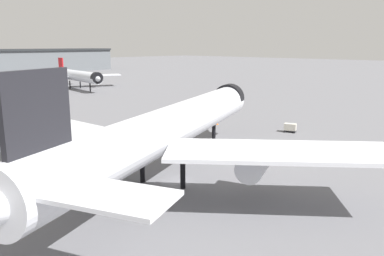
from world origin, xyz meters
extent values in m
plane|color=slate|center=(0.00, 0.00, 0.00)|extent=(900.00, 900.00, 0.00)
cylinder|color=silver|center=(0.54, 1.24, 7.22)|extent=(53.46, 25.88, 5.56)
cone|color=silver|center=(26.23, 11.61, 7.22)|extent=(7.71, 7.34, 5.45)
cylinder|color=black|center=(25.19, 11.19, 7.64)|extent=(4.42, 6.14, 5.61)
cube|color=silver|center=(-9.11, 13.79, 6.53)|extent=(10.57, 25.49, 0.44)
cylinder|color=#B7BAC1|center=(-6.76, 11.51, 4.70)|extent=(8.34, 5.74, 3.06)
cube|color=silver|center=(2.29, -14.49, 6.53)|extent=(22.81, 24.80, 0.44)
cylinder|color=#B7BAC1|center=(2.41, -11.21, 4.70)|extent=(8.34, 5.74, 3.06)
cube|color=black|center=(-21.04, -7.46, 11.67)|extent=(6.37, 3.00, 8.89)
cube|color=silver|center=(-19.69, -13.79, 7.78)|extent=(8.36, 11.11, 0.33)
cylinder|color=black|center=(16.98, 7.88, 2.22)|extent=(0.67, 0.67, 4.45)
cylinder|color=black|center=(-3.13, 2.91, 2.22)|extent=(0.67, 0.67, 4.45)
cylinder|color=black|center=(-0.94, -2.50, 2.22)|extent=(0.67, 0.67, 4.45)
cylinder|color=silver|center=(47.58, 109.46, 5.55)|extent=(9.67, 41.27, 4.27)
cone|color=silver|center=(44.86, 89.10, 5.55)|extent=(4.77, 5.21, 4.19)
cone|color=silver|center=(50.31, 129.81, 5.55)|extent=(4.76, 6.04, 4.06)
cylinder|color=black|center=(44.98, 89.95, 5.87)|extent=(4.53, 2.48, 4.31)
cube|color=silver|center=(59.28, 111.09, 5.02)|extent=(19.51, 13.91, 0.34)
cylinder|color=#B7BAC1|center=(56.95, 110.40, 3.61)|extent=(3.09, 6.01, 2.35)
cube|color=silver|center=(36.73, 114.10, 5.02)|extent=(19.36, 9.80, 0.34)
cylinder|color=#B7BAC1|center=(38.80, 112.83, 3.61)|extent=(3.09, 6.01, 2.35)
cube|color=red|center=(49.87, 126.56, 8.97)|extent=(1.08, 4.94, 6.83)
cube|color=silver|center=(54.70, 126.74, 5.98)|extent=(7.82, 4.64, 0.26)
cube|color=silver|center=(45.26, 128.00, 5.98)|extent=(7.82, 4.64, 0.26)
cylinder|color=black|center=(45.84, 96.43, 1.71)|extent=(0.51, 0.51, 3.42)
cylinder|color=black|center=(50.08, 111.20, 1.71)|extent=(0.51, 0.51, 3.42)
cylinder|color=black|center=(45.63, 111.79, 1.71)|extent=(0.51, 0.51, 3.42)
cube|color=black|center=(37.25, 4.28, 0.32)|extent=(2.27, 2.78, 0.20)
cube|color=beige|center=(37.25, 4.28, 1.12)|extent=(2.27, 2.78, 1.40)
sphere|color=black|center=(36.20, 4.90, 0.22)|extent=(0.44, 0.44, 0.44)
sphere|color=black|center=(37.60, 5.44, 0.22)|extent=(0.44, 0.44, 0.44)
sphere|color=black|center=(36.90, 3.11, 0.22)|extent=(0.44, 0.44, 0.44)
sphere|color=black|center=(38.30, 3.65, 0.22)|extent=(0.44, 0.44, 0.44)
cone|color=#F2600C|center=(32.67, 20.39, 0.35)|extent=(0.56, 0.56, 0.70)
camera|label=1|loc=(-33.19, -35.39, 17.86)|focal=35.80mm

